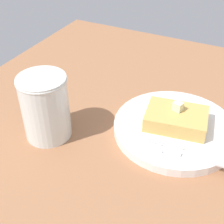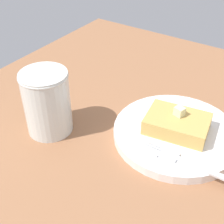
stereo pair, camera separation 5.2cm
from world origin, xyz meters
TOP-DOWN VIEW (x-y plane):
  - table_surface at (0.00, 0.00)cm, footprint 93.23×93.23cm
  - plate at (7.73, 2.32)cm, footprint 21.36×21.36cm
  - toast_slice_center at (7.73, 2.32)cm, footprint 8.83×11.31cm
  - butter_pat_primary at (8.38, 2.48)cm, footprint 1.75×1.85cm
  - fork at (1.39, -1.74)cm, footprint 2.26×16.03cm
  - syrup_jar at (-2.53, 21.78)cm, footprint 8.09×8.09cm

SIDE VIEW (x-z plane):
  - table_surface at x=0.00cm, z-range 0.00..2.29cm
  - plate at x=7.73cm, z-range 2.42..3.98cm
  - fork at x=1.39cm, z-range 3.86..4.22cm
  - toast_slice_center at x=7.73cm, z-range 3.86..6.53cm
  - butter_pat_primary at x=8.38cm, z-range 6.53..8.07cm
  - syrup_jar at x=-2.53cm, z-range 1.91..13.21cm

